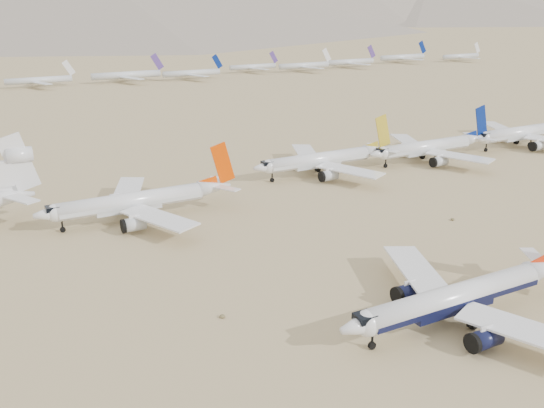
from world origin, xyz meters
The scene contains 7 objects.
ground centered at (0.00, 0.00, 0.00)m, with size 7000.00×7000.00×0.00m, color #9B855A.
main_airliner centered at (4.85, -5.42, 4.63)m, with size 47.70×46.59×16.83m.
row2_navy_widebody centered at (72.56, 76.76, 4.67)m, with size 47.01×45.97×16.73m.
row2_gold_tail centered at (33.11, 80.07, 4.63)m, with size 46.45×45.43×16.54m.
row2_orange_tail centered at (-28.17, 68.00, 4.72)m, with size 47.14×46.12×16.82m.
row2_blue_far centered at (117.77, 76.55, 4.92)m, with size 49.74×48.63×17.67m.
distant_storage_row centered at (49.00, 315.87, 4.43)m, with size 625.26×57.77×15.26m.
Camera 1 is at (-66.25, -69.38, 51.55)m, focal length 40.00 mm.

